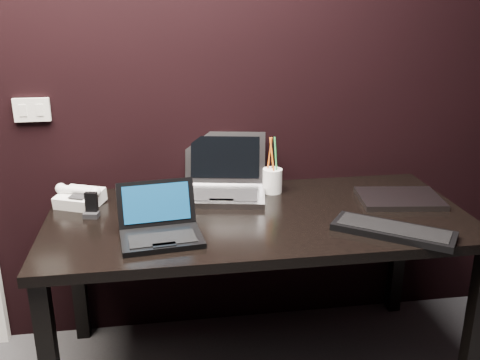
{
  "coord_description": "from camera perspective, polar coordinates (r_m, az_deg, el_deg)",
  "views": [
    {
      "loc": [
        -0.08,
        -0.58,
        1.58
      ],
      "look_at": [
        0.22,
        1.35,
        0.91
      ],
      "focal_mm": 40.0,
      "sensor_mm": 36.0,
      "label": 1
    }
  ],
  "objects": [
    {
      "name": "wall_back",
      "position": [
        2.4,
        -6.88,
        12.17
      ],
      "size": [
        4.0,
        0.0,
        4.0
      ],
      "primitive_type": "plane",
      "rotation": [
        1.57,
        0.0,
        0.0
      ],
      "color": "black",
      "rests_on": "ground"
    },
    {
      "name": "wall_switch",
      "position": [
        2.47,
        -21.32,
        6.99
      ],
      "size": [
        0.15,
        0.02,
        0.1
      ],
      "color": "silver",
      "rests_on": "wall_back"
    },
    {
      "name": "desk",
      "position": [
        2.21,
        1.97,
        -5.5
      ],
      "size": [
        1.7,
        0.8,
        0.74
      ],
      "color": "black",
      "rests_on": "ground"
    },
    {
      "name": "netbook",
      "position": [
        1.98,
        -8.51,
        -5.08
      ],
      "size": [
        0.32,
        0.29,
        0.19
      ],
      "color": "black",
      "rests_on": "desk"
    },
    {
      "name": "silver_laptop",
      "position": [
        2.37,
        -1.77,
        -0.48
      ],
      "size": [
        0.42,
        0.39,
        0.25
      ],
      "color": "#9C9CA1",
      "rests_on": "desk"
    },
    {
      "name": "ext_keyboard",
      "position": [
        2.08,
        16.03,
        -5.22
      ],
      "size": [
        0.45,
        0.38,
        0.03
      ],
      "color": "black",
      "rests_on": "desk"
    },
    {
      "name": "closed_laptop",
      "position": [
        2.41,
        16.64,
        -1.9
      ],
      "size": [
        0.37,
        0.29,
        0.02
      ],
      "color": "gray",
      "rests_on": "desk"
    },
    {
      "name": "desk_phone",
      "position": [
        2.35,
        -16.74,
        -1.77
      ],
      "size": [
        0.22,
        0.21,
        0.1
      ],
      "color": "white",
      "rests_on": "desk"
    },
    {
      "name": "mobile_phone",
      "position": [
        2.23,
        -15.55,
        -2.86
      ],
      "size": [
        0.07,
        0.06,
        0.1
      ],
      "color": "black",
      "rests_on": "desk"
    },
    {
      "name": "pen_cup",
      "position": [
        2.41,
        3.48,
        0.05
      ],
      "size": [
        0.09,
        0.09,
        0.26
      ],
      "color": "white",
      "rests_on": "desk"
    }
  ]
}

